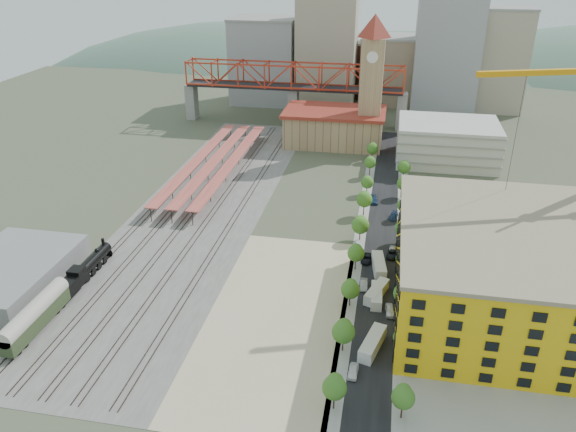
% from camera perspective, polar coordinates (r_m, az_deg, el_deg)
% --- Properties ---
extents(ground, '(400.00, 400.00, 0.00)m').
position_cam_1_polar(ground, '(143.76, 2.96, -2.99)').
color(ground, '#474C38').
rests_on(ground, ground).
extents(ballast_strip, '(36.00, 165.00, 0.06)m').
position_cam_1_polar(ballast_strip, '(166.68, -8.54, 1.02)').
color(ballast_strip, '#605E59').
rests_on(ballast_strip, ground).
extents(dirt_lot, '(28.00, 67.00, 0.06)m').
position_cam_1_polar(dirt_lot, '(118.03, -1.16, -10.10)').
color(dirt_lot, tan).
rests_on(dirt_lot, ground).
extents(street_asphalt, '(12.00, 170.00, 0.06)m').
position_cam_1_polar(street_asphalt, '(156.13, 9.55, -0.85)').
color(street_asphalt, black).
rests_on(street_asphalt, ground).
extents(sidewalk_west, '(3.00, 170.00, 0.04)m').
position_cam_1_polar(sidewalk_west, '(156.23, 7.54, -0.69)').
color(sidewalk_west, gray).
rests_on(sidewalk_west, ground).
extents(sidewalk_east, '(3.00, 170.00, 0.04)m').
position_cam_1_polar(sidewalk_east, '(156.24, 11.56, -1.02)').
color(sidewalk_east, gray).
rests_on(sidewalk_east, ground).
extents(construction_pad, '(50.00, 90.00, 0.06)m').
position_cam_1_polar(construction_pad, '(129.06, 22.07, -8.78)').
color(construction_pad, gray).
rests_on(construction_pad, ground).
extents(rail_tracks, '(26.56, 160.00, 0.18)m').
position_cam_1_polar(rail_tracks, '(167.20, -9.12, 1.10)').
color(rail_tracks, '#382B23').
rests_on(rail_tracks, ground).
extents(platform_canopies, '(16.00, 80.00, 4.12)m').
position_cam_1_polar(platform_canopies, '(190.73, -7.44, 5.64)').
color(platform_canopies, '#CB604E').
rests_on(platform_canopies, ground).
extents(station_hall, '(38.00, 24.00, 13.10)m').
position_cam_1_polar(station_hall, '(217.18, 4.72, 9.04)').
color(station_hall, tan).
rests_on(station_hall, ground).
extents(clock_tower, '(12.00, 12.00, 52.00)m').
position_cam_1_polar(clock_tower, '(209.01, 8.54, 14.42)').
color(clock_tower, tan).
rests_on(clock_tower, ground).
extents(parking_garage, '(34.00, 26.00, 14.00)m').
position_cam_1_polar(parking_garage, '(205.59, 15.86, 7.26)').
color(parking_garage, silver).
rests_on(parking_garage, ground).
extents(truss_bridge, '(94.00, 9.60, 25.60)m').
position_cam_1_polar(truss_bridge, '(238.89, 0.56, 13.71)').
color(truss_bridge, gray).
rests_on(truss_bridge, ground).
extents(construction_building, '(44.60, 50.60, 18.80)m').
position_cam_1_polar(construction_building, '(123.60, 21.43, -5.12)').
color(construction_building, gold).
rests_on(construction_building, ground).
extents(warehouse, '(22.00, 32.00, 5.00)m').
position_cam_1_polar(warehouse, '(142.12, -26.43, -5.17)').
color(warehouse, gray).
rests_on(warehouse, ground).
extents(street_trees, '(15.40, 124.40, 8.00)m').
position_cam_1_polar(street_trees, '(147.26, 9.41, -2.59)').
color(street_trees, '#3F6F21').
rests_on(street_trees, ground).
extents(skyline, '(133.00, 46.00, 60.00)m').
position_cam_1_polar(skyline, '(271.34, 9.05, 15.73)').
color(skyline, '#9EA0A3').
rests_on(skyline, ground).
extents(distant_hills, '(647.00, 264.00, 227.00)m').
position_cam_1_polar(distant_hills, '(413.72, 14.02, 4.03)').
color(distant_hills, '#4C6B59').
rests_on(distant_hills, ground).
extents(locomotive, '(3.07, 23.72, 5.93)m').
position_cam_1_polar(locomotive, '(137.10, -19.87, -5.15)').
color(locomotive, black).
rests_on(locomotive, ground).
extents(coach, '(3.40, 19.76, 6.20)m').
position_cam_1_polar(coach, '(123.12, -24.29, -9.20)').
color(coach, '#283A20').
rests_on(coach, ground).
extents(site_trailer_a, '(5.09, 10.20, 2.70)m').
position_cam_1_polar(site_trailer_a, '(109.94, 8.58, -12.69)').
color(site_trailer_a, silver).
rests_on(site_trailer_a, ground).
extents(site_trailer_b, '(5.34, 9.34, 2.48)m').
position_cam_1_polar(site_trailer_b, '(124.55, 9.00, -7.64)').
color(site_trailer_b, silver).
rests_on(site_trailer_b, ground).
extents(site_trailer_c, '(2.63, 8.88, 2.41)m').
position_cam_1_polar(site_trailer_c, '(123.41, 8.97, -8.00)').
color(site_trailer_c, silver).
rests_on(site_trailer_c, ground).
extents(site_trailer_d, '(4.00, 10.21, 2.72)m').
position_cam_1_polar(site_trailer_d, '(133.94, 9.21, -4.99)').
color(site_trailer_d, silver).
rests_on(site_trailer_d, ground).
extents(car_0, '(1.91, 4.35, 1.46)m').
position_cam_1_polar(car_0, '(104.46, 6.63, -15.42)').
color(car_0, white).
rests_on(car_0, ground).
extents(car_1, '(1.87, 4.75, 1.54)m').
position_cam_1_polar(car_1, '(127.54, 7.70, -6.91)').
color(car_1, gray).
rests_on(car_1, ground).
extents(car_2, '(3.03, 5.36, 1.41)m').
position_cam_1_polar(car_2, '(137.65, 8.01, -4.31)').
color(car_2, black).
rests_on(car_2, ground).
extents(car_3, '(2.71, 5.46, 1.53)m').
position_cam_1_polar(car_3, '(168.89, 8.73, 1.62)').
color(car_3, navy).
rests_on(car_3, ground).
extents(car_4, '(2.32, 4.73, 1.55)m').
position_cam_1_polar(car_4, '(120.06, 10.31, -9.44)').
color(car_4, white).
rests_on(car_4, ground).
extents(car_5, '(2.03, 4.32, 1.37)m').
position_cam_1_polar(car_5, '(142.16, 10.55, -3.48)').
color(car_5, '#A9A8AE').
rests_on(car_5, ground).
extents(car_6, '(3.09, 5.50, 1.45)m').
position_cam_1_polar(car_6, '(140.57, 10.54, -3.82)').
color(car_6, black).
rests_on(car_6, ground).
extents(car_7, '(2.77, 5.17, 1.43)m').
position_cam_1_polar(car_7, '(159.90, 10.70, -0.01)').
color(car_7, navy).
rests_on(car_7, ground).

